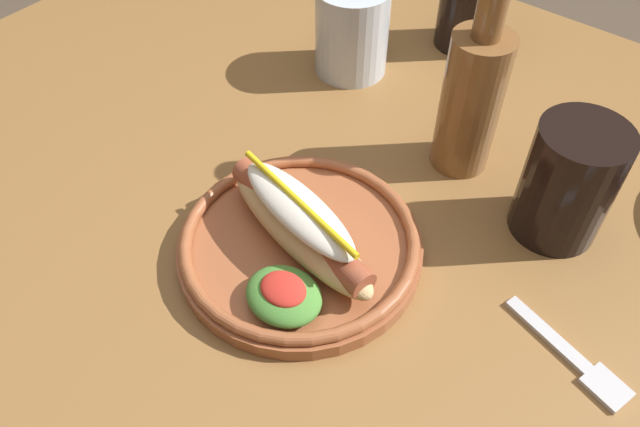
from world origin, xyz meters
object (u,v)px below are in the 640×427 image
object	(u,v)px
hot_dog_plate	(299,241)
glass_bottle	(473,94)
water_cup	(352,30)
fork	(575,359)
soda_cup	(568,183)

from	to	relation	value
hot_dog_plate	glass_bottle	bearing A→B (deg)	76.80
hot_dog_plate	water_cup	distance (m)	0.31
water_cup	glass_bottle	world-z (taller)	glass_bottle
fork	water_cup	distance (m)	0.45
fork	soda_cup	distance (m)	0.16
hot_dog_plate	water_cup	world-z (taller)	water_cup
water_cup	soda_cup	bearing A→B (deg)	-15.82
fork	water_cup	world-z (taller)	water_cup
water_cup	glass_bottle	bearing A→B (deg)	-17.96
fork	water_cup	size ratio (longest dim) A/B	1.11
fork	soda_cup	world-z (taller)	soda_cup
water_cup	glass_bottle	size ratio (longest dim) A/B	0.46
hot_dog_plate	water_cup	size ratio (longest dim) A/B	2.11
hot_dog_plate	fork	world-z (taller)	hot_dog_plate
fork	glass_bottle	world-z (taller)	glass_bottle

